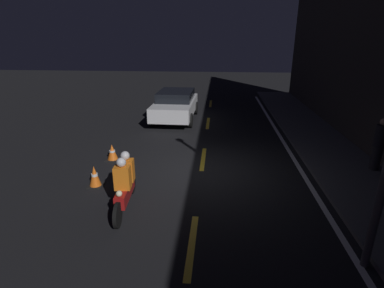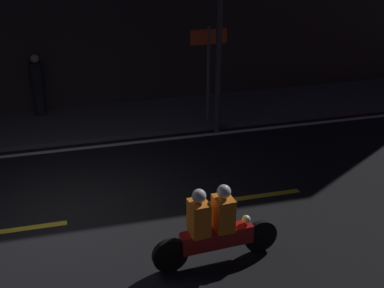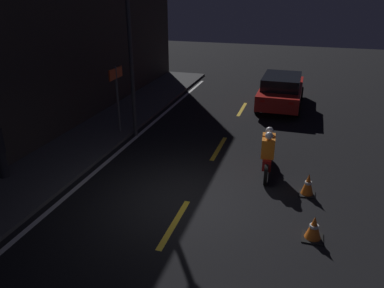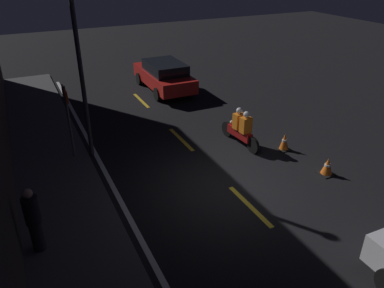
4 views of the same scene
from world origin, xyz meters
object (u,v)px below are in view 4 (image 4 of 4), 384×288
at_px(taxi_red, 164,75).
at_px(traffic_cone_near, 327,166).
at_px(traffic_cone_mid, 284,142).
at_px(shop_sign, 67,108).
at_px(motorcycle, 241,128).
at_px(street_lamp, 79,59).
at_px(pedestrian, 34,220).

height_order(taxi_red, traffic_cone_near, taxi_red).
bearing_deg(traffic_cone_near, traffic_cone_mid, 4.64).
xyz_separation_m(traffic_cone_near, traffic_cone_mid, (1.88, 0.15, 0.03)).
height_order(traffic_cone_near, shop_sign, shop_sign).
xyz_separation_m(taxi_red, motorcycle, (-6.74, -0.16, -0.12)).
distance_m(traffic_cone_near, street_lamp, 8.19).
height_order(traffic_cone_mid, shop_sign, shop_sign).
height_order(traffic_cone_mid, street_lamp, street_lamp).
xyz_separation_m(motorcycle, street_lamp, (1.59, 4.89, 2.60)).
distance_m(taxi_red, motorcycle, 6.74).
xyz_separation_m(traffic_cone_near, shop_sign, (4.36, 6.80, 1.52)).
distance_m(motorcycle, pedestrian, 7.45).
distance_m(taxi_red, pedestrian, 11.55).
xyz_separation_m(traffic_cone_mid, street_lamp, (2.55, 6.06, 2.94)).
relative_size(motorcycle, shop_sign, 0.88).
bearing_deg(traffic_cone_mid, street_lamp, 67.16).
distance_m(motorcycle, traffic_cone_mid, 1.55).
bearing_deg(street_lamp, traffic_cone_near, -125.51).
distance_m(pedestrian, street_lamp, 5.21).
bearing_deg(traffic_cone_near, shop_sign, 57.31).
distance_m(traffic_cone_near, pedestrian, 8.32).
distance_m(traffic_cone_near, shop_sign, 8.22).
relative_size(taxi_red, shop_sign, 1.79).
relative_size(motorcycle, traffic_cone_near, 3.82).
distance_m(taxi_red, street_lamp, 7.42).
bearing_deg(pedestrian, motorcycle, -69.63).
bearing_deg(traffic_cone_mid, shop_sign, 69.54).
distance_m(motorcycle, shop_sign, 5.80).
relative_size(pedestrian, shop_sign, 0.67).
height_order(traffic_cone_near, pedestrian, pedestrian).
bearing_deg(street_lamp, motorcycle, -107.99).
distance_m(traffic_cone_mid, pedestrian, 8.33).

